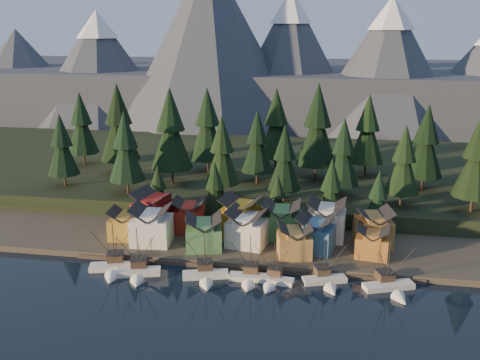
% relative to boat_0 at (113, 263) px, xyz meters
% --- Properties ---
extents(ground, '(500.00, 500.00, 0.00)m').
position_rel_boat_0_xyz_m(ground, '(28.79, -9.11, -2.27)').
color(ground, black).
rests_on(ground, ground).
extents(shore_strip, '(400.00, 50.00, 1.50)m').
position_rel_boat_0_xyz_m(shore_strip, '(28.79, 30.89, -1.52)').
color(shore_strip, '#3E382D').
rests_on(shore_strip, ground).
extents(hillside, '(420.00, 100.00, 6.00)m').
position_rel_boat_0_xyz_m(hillside, '(28.79, 80.89, 0.73)').
color(hillside, black).
rests_on(hillside, ground).
extents(dock, '(80.00, 4.00, 1.00)m').
position_rel_boat_0_xyz_m(dock, '(28.79, 7.39, -1.77)').
color(dock, '#4C4136').
rests_on(dock, ground).
extents(mountain_ridge, '(560.00, 190.00, 90.00)m').
position_rel_boat_0_xyz_m(mountain_ridge, '(24.59, 204.48, 23.78)').
color(mountain_ridge, '#474E5B').
rests_on(mountain_ridge, ground).
extents(boat_0, '(11.92, 12.50, 12.42)m').
position_rel_boat_0_xyz_m(boat_0, '(0.00, 0.00, 0.00)').
color(boat_0, silver).
rests_on(boat_0, ground).
extents(boat_1, '(10.48, 11.05, 12.18)m').
position_rel_boat_0_xyz_m(boat_1, '(6.31, -1.41, 0.10)').
color(boat_1, silver).
rests_on(boat_1, ground).
extents(boat_2, '(10.81, 11.28, 11.64)m').
position_rel_boat_0_xyz_m(boat_2, '(21.39, -0.19, -0.10)').
color(boat_2, silver).
rests_on(boat_2, ground).
extents(boat_3, '(9.46, 10.25, 11.39)m').
position_rel_boat_0_xyz_m(boat_3, '(31.07, 0.32, -0.06)').
color(boat_3, silver).
rests_on(boat_3, ground).
extents(boat_4, '(9.35, 9.93, 10.53)m').
position_rel_boat_0_xyz_m(boat_4, '(36.03, 0.07, -0.27)').
color(boat_4, white).
rests_on(boat_4, ground).
extents(boat_5, '(10.15, 10.58, 10.98)m').
position_rel_boat_0_xyz_m(boat_5, '(47.51, 1.97, -0.22)').
color(boat_5, silver).
rests_on(boat_5, ground).
extents(boat_6, '(11.47, 11.86, 11.76)m').
position_rel_boat_0_xyz_m(boat_6, '(61.03, 1.10, -0.14)').
color(boat_6, silver).
rests_on(boat_6, ground).
extents(house_front_0, '(8.39, 8.00, 7.78)m').
position_rel_boat_0_xyz_m(house_front_0, '(-3.19, 16.15, 3.32)').
color(house_front_0, '#A77E2B').
rests_on(house_front_0, shore_strip).
extents(house_front_1, '(10.01, 9.66, 9.70)m').
position_rel_boat_0_xyz_m(house_front_1, '(4.36, 14.10, 4.32)').
color(house_front_1, silver).
rests_on(house_front_1, shore_strip).
extents(house_front_2, '(10.23, 10.28, 8.32)m').
position_rel_boat_0_xyz_m(house_front_2, '(17.87, 13.18, 3.60)').
color(house_front_2, '#4C8347').
rests_on(house_front_2, shore_strip).
extents(house_front_3, '(10.44, 10.08, 9.33)m').
position_rel_boat_0_xyz_m(house_front_3, '(27.89, 16.90, 4.13)').
color(house_front_3, silver).
rests_on(house_front_3, shore_strip).
extents(house_front_4, '(9.10, 9.57, 7.77)m').
position_rel_boat_0_xyz_m(house_front_4, '(39.73, 12.54, 3.31)').
color(house_front_4, '#AB803C').
rests_on(house_front_4, shore_strip).
extents(house_front_5, '(10.09, 9.54, 8.87)m').
position_rel_boat_0_xyz_m(house_front_5, '(44.45, 16.20, 3.88)').
color(house_front_5, '#355F7F').
rests_on(house_front_5, shore_strip).
extents(house_front_6, '(8.39, 8.04, 7.47)m').
position_rel_boat_0_xyz_m(house_front_6, '(57.79, 15.19, 3.15)').
color(house_front_6, '#A06629').
rests_on(house_front_6, shore_strip).
extents(house_back_0, '(11.51, 11.21, 10.69)m').
position_rel_boat_0_xyz_m(house_back_0, '(2.29, 23.14, 4.84)').
color(house_back_0, maroon).
rests_on(house_back_0, shore_strip).
extents(house_back_1, '(8.61, 8.69, 8.71)m').
position_rel_boat_0_xyz_m(house_back_1, '(11.43, 23.67, 3.80)').
color(house_back_1, maroon).
rests_on(house_back_1, shore_strip).
extents(house_back_2, '(11.21, 10.59, 10.27)m').
position_rel_boat_0_xyz_m(house_back_2, '(25.32, 23.15, 4.62)').
color(house_back_2, '#C18E1B').
rests_on(house_back_2, shore_strip).
extents(house_back_3, '(9.52, 8.50, 9.58)m').
position_rel_boat_0_xyz_m(house_back_3, '(35.74, 23.07, 4.26)').
color(house_back_3, '#407740').
rests_on(house_back_3, shore_strip).
extents(house_back_4, '(9.95, 9.60, 10.19)m').
position_rel_boat_0_xyz_m(house_back_4, '(46.91, 24.57, 4.58)').
color(house_back_4, silver).
rests_on(house_back_4, shore_strip).
extents(house_back_5, '(9.77, 9.85, 9.42)m').
position_rel_boat_0_xyz_m(house_back_5, '(58.39, 21.95, 4.17)').
color(house_back_5, olive).
rests_on(house_back_5, shore_strip).
extents(tree_hill_0, '(9.69, 9.69, 22.57)m').
position_rel_boat_0_xyz_m(tree_hill_0, '(-33.21, 42.89, 16.06)').
color(tree_hill_0, '#332319').
rests_on(tree_hill_0, hillside).
extents(tree_hill_1, '(12.93, 12.93, 30.13)m').
position_rel_boat_0_xyz_m(tree_hill_1, '(-21.21, 58.89, 20.20)').
color(tree_hill_1, '#332319').
rests_on(tree_hill_1, hillside).
extents(tree_hill_2, '(10.55, 10.55, 24.57)m').
position_rel_boat_0_xyz_m(tree_hill_2, '(-11.21, 38.89, 17.16)').
color(tree_hill_2, '#332319').
rests_on(tree_hill_2, hillside).
extents(tree_hill_3, '(12.95, 12.95, 30.18)m').
position_rel_boat_0_xyz_m(tree_hill_3, '(-1.21, 50.89, 20.22)').
color(tree_hill_3, '#332319').
rests_on(tree_hill_3, hillside).
extents(tree_hill_4, '(12.29, 12.29, 28.64)m').
position_rel_boat_0_xyz_m(tree_hill_4, '(6.79, 65.89, 19.38)').
color(tree_hill_4, '#332319').
rests_on(tree_hill_4, hillside).
extents(tree_hill_5, '(10.13, 10.13, 23.61)m').
position_rel_boat_0_xyz_m(tree_hill_5, '(16.79, 40.89, 16.63)').
color(tree_hill_5, '#332319').
rests_on(tree_hill_5, hillside).
extents(tree_hill_6, '(9.99, 9.99, 23.26)m').
position_rel_boat_0_xyz_m(tree_hill_6, '(24.79, 55.89, 16.44)').
color(tree_hill_6, '#332319').
rests_on(tree_hill_6, hillside).
extents(tree_hill_7, '(9.47, 9.47, 22.05)m').
position_rel_boat_0_xyz_m(tree_hill_7, '(34.79, 38.89, 15.78)').
color(tree_hill_7, '#332319').
rests_on(tree_hill_7, hillside).
extents(tree_hill_8, '(13.30, 13.30, 30.99)m').
position_rel_boat_0_xyz_m(tree_hill_8, '(42.79, 62.89, 20.67)').
color(tree_hill_8, '#332319').
rests_on(tree_hill_8, hillside).
extents(tree_hill_9, '(9.96, 9.96, 23.20)m').
position_rel_boat_0_xyz_m(tree_hill_9, '(50.79, 45.89, 16.40)').
color(tree_hill_9, '#332319').
rests_on(tree_hill_9, hillside).
extents(tree_hill_10, '(11.61, 11.61, 27.04)m').
position_rel_boat_0_xyz_m(tree_hill_10, '(58.79, 70.89, 18.51)').
color(tree_hill_10, '#332319').
rests_on(tree_hill_10, hillside).
extents(tree_hill_11, '(9.67, 9.67, 22.52)m').
position_rel_boat_0_xyz_m(tree_hill_11, '(66.79, 40.89, 16.03)').
color(tree_hill_11, '#332319').
rests_on(tree_hill_11, hillside).
extents(tree_hill_12, '(11.16, 11.16, 26.00)m').
position_rel_boat_0_xyz_m(tree_hill_12, '(74.79, 56.89, 17.94)').
color(tree_hill_12, '#332319').
rests_on(tree_hill_12, hillside).
extents(tree_hill_13, '(11.23, 11.23, 26.16)m').
position_rel_boat_0_xyz_m(tree_hill_13, '(84.79, 38.89, 18.03)').
color(tree_hill_13, '#332319').
rests_on(tree_hill_13, hillside).
extents(tree_hill_15, '(12.08, 12.08, 28.14)m').
position_rel_boat_0_xyz_m(tree_hill_15, '(28.79, 72.89, 19.11)').
color(tree_hill_15, '#332319').
rests_on(tree_hill_15, hillside).
extents(tree_hill_16, '(11.11, 11.11, 25.88)m').
position_rel_boat_0_xyz_m(tree_hill_16, '(-39.21, 68.89, 17.87)').
color(tree_hill_16, '#332319').
rests_on(tree_hill_16, hillside).
extents(tree_shore_0, '(6.83, 6.83, 15.92)m').
position_rel_boat_0_xyz_m(tree_shore_0, '(0.79, 30.89, 7.92)').
color(tree_shore_0, '#332319').
rests_on(tree_shore_0, shore_strip).
extents(tree_shore_1, '(7.51, 7.51, 17.49)m').
position_rel_boat_0_xyz_m(tree_shore_1, '(16.79, 30.89, 8.78)').
color(tree_shore_1, '#332319').
rests_on(tree_shore_1, shore_strip).
extents(tree_shore_2, '(6.36, 6.36, 14.82)m').
position_rel_boat_0_xyz_m(tree_shore_2, '(33.79, 30.89, 7.31)').
color(tree_shore_2, '#332319').
rests_on(tree_shore_2, shore_strip).
extents(tree_shore_3, '(8.41, 8.41, 19.59)m').
position_rel_boat_0_xyz_m(tree_shore_3, '(47.79, 30.89, 9.93)').
color(tree_shore_3, '#332319').
rests_on(tree_shore_3, shore_strip).
extents(tree_shore_4, '(7.28, 7.28, 16.96)m').
position_rel_boat_0_xyz_m(tree_shore_4, '(59.79, 30.89, 8.49)').
color(tree_shore_4, '#332319').
rests_on(tree_shore_4, shore_strip).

